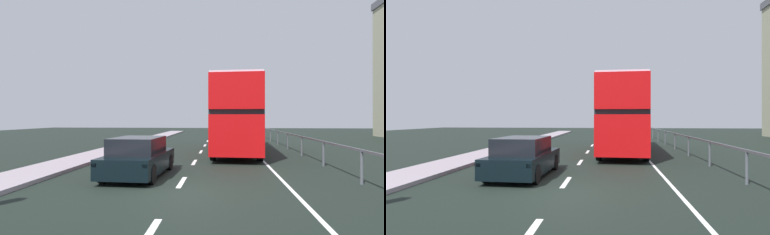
{
  "view_description": "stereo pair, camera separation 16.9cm",
  "coord_description": "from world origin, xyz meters",
  "views": [
    {
      "loc": [
        1.33,
        -9.2,
        2.13
      ],
      "look_at": [
        -0.17,
        6.47,
        2.17
      ],
      "focal_mm": 29.4,
      "sensor_mm": 36.0,
      "label": 1
    },
    {
      "loc": [
        1.5,
        -9.19,
        2.13
      ],
      "look_at": [
        -0.17,
        6.47,
        2.17
      ],
      "focal_mm": 29.4,
      "sensor_mm": 36.0,
      "label": 2
    }
  ],
  "objects": [
    {
      "name": "ground_plane",
      "position": [
        0.0,
        0.0,
        -0.05
      ],
      "size": [
        74.83,
        120.0,
        0.1
      ],
      "primitive_type": "cube",
      "color": "black"
    },
    {
      "name": "lane_paint_markings",
      "position": [
        2.22,
        8.75,
        0.0
      ],
      "size": [
        3.53,
        46.0,
        0.01
      ],
      "color": "silver",
      "rests_on": "ground"
    },
    {
      "name": "bridge_side_railing",
      "position": [
        5.81,
        9.0,
        0.92
      ],
      "size": [
        0.1,
        42.0,
        1.13
      ],
      "color": "#4E5359",
      "rests_on": "ground"
    },
    {
      "name": "double_decker_bus_red",
      "position": [
        2.24,
        10.81,
        2.33
      ],
      "size": [
        3.06,
        11.51,
        4.35
      ],
      "rotation": [
        0.0,
        0.0,
        -0.05
      ],
      "color": "red",
      "rests_on": "ground"
    },
    {
      "name": "hatchback_car_near",
      "position": [
        -1.72,
        2.15,
        0.69
      ],
      "size": [
        1.97,
        4.33,
        1.44
      ],
      "rotation": [
        0.0,
        0.0,
        -0.03
      ],
      "color": "black",
      "rests_on": "ground"
    }
  ]
}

